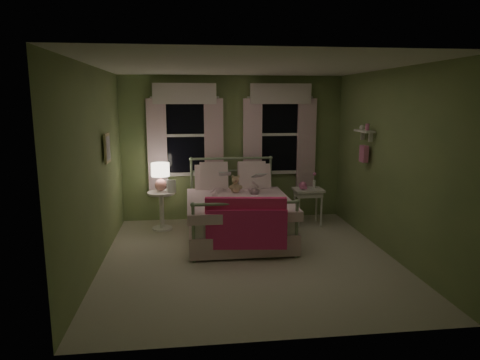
{
  "coord_description": "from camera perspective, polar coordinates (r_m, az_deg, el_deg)",
  "views": [
    {
      "loc": [
        -0.8,
        -5.61,
        2.17
      ],
      "look_at": [
        -0.05,
        0.59,
        1.0
      ],
      "focal_mm": 32.0,
      "sensor_mm": 36.0,
      "label": 1
    }
  ],
  "objects": [
    {
      "name": "teddy_bear",
      "position": [
        6.99,
        -0.6,
        -0.75
      ],
      "size": [
        0.22,
        0.18,
        0.3
      ],
      "color": "tan",
      "rests_on": "bed"
    },
    {
      "name": "child_right",
      "position": [
        7.16,
        1.48,
        0.53
      ],
      "size": [
        0.34,
        0.26,
        0.7
      ],
      "primitive_type": "imported",
      "rotation": [
        0.0,
        0.0,
        3.14
      ],
      "color": "#F7D1DD",
      "rests_on": "bed"
    },
    {
      "name": "book_nightstand",
      "position": [
        7.22,
        -9.73,
        -1.62
      ],
      "size": [
        0.23,
        0.27,
        0.02
      ],
      "primitive_type": "imported",
      "rotation": [
        0.0,
        0.0,
        -0.36
      ],
      "color": "beige",
      "rests_on": "nightstand_left"
    },
    {
      "name": "nightstand_right",
      "position": [
        7.55,
        9.07,
        -1.9
      ],
      "size": [
        0.5,
        0.4,
        0.64
      ],
      "color": "white",
      "rests_on": "ground"
    },
    {
      "name": "book_right",
      "position": [
        6.91,
        1.79,
        0.19
      ],
      "size": [
        0.21,
        0.15,
        0.26
      ],
      "primitive_type": "imported",
      "rotation": [
        1.22,
        0.0,
        0.19
      ],
      "color": "beige",
      "rests_on": "child_right"
    },
    {
      "name": "table_lamp",
      "position": [
        7.25,
        -10.57,
        0.79
      ],
      "size": [
        0.3,
        0.3,
        0.47
      ],
      "color": "#E28B85",
      "rests_on": "nightstand_left"
    },
    {
      "name": "bud_vase",
      "position": [
        7.59,
        9.89,
        -0.02
      ],
      "size": [
        0.06,
        0.06,
        0.28
      ],
      "color": "white",
      "rests_on": "nightstand_right"
    },
    {
      "name": "pink_toy",
      "position": [
        7.49,
        8.38,
        -0.75
      ],
      "size": [
        0.14,
        0.19,
        0.14
      ],
      "color": "pink",
      "rests_on": "nightstand_right"
    },
    {
      "name": "window_right",
      "position": [
        7.84,
        5.32,
        6.57
      ],
      "size": [
        1.34,
        0.13,
        1.96
      ],
      "color": "black",
      "rests_on": "room_shell"
    },
    {
      "name": "wall_shelf",
      "position": [
        6.9,
        16.23,
        4.82
      ],
      "size": [
        0.15,
        0.5,
        0.6
      ],
      "color": "white",
      "rests_on": "room_shell"
    },
    {
      "name": "framed_picture",
      "position": [
        6.35,
        -17.28,
        4.08
      ],
      "size": [
        0.03,
        0.32,
        0.42
      ],
      "color": "beige",
      "rests_on": "room_shell"
    },
    {
      "name": "pink_throw",
      "position": [
        5.79,
        0.81,
        -5.03
      ],
      "size": [
        1.1,
        0.27,
        0.71
      ],
      "color": "#FF3174",
      "rests_on": "bed"
    },
    {
      "name": "room_shell",
      "position": [
        5.74,
        1.23,
        1.88
      ],
      "size": [
        4.2,
        4.2,
        4.2
      ],
      "color": "beige",
      "rests_on": "ground"
    },
    {
      "name": "book_left",
      "position": [
        6.84,
        -2.85,
        0.44
      ],
      "size": [
        0.21,
        0.13,
        0.26
      ],
      "primitive_type": "imported",
      "rotation": [
        1.22,
        0.0,
        -0.08
      ],
      "color": "beige",
      "rests_on": "child_left"
    },
    {
      "name": "window_left",
      "position": [
        7.66,
        -7.28,
        6.44
      ],
      "size": [
        1.34,
        0.13,
        1.96
      ],
      "color": "black",
      "rests_on": "room_shell"
    },
    {
      "name": "bed",
      "position": [
        6.83,
        -0.35,
        -4.54
      ],
      "size": [
        1.58,
        2.04,
        1.18
      ],
      "color": "white",
      "rests_on": "ground"
    },
    {
      "name": "nightstand_left",
      "position": [
        7.36,
        -10.43,
        -3.32
      ],
      "size": [
        0.46,
        0.46,
        0.65
      ],
      "color": "white",
      "rests_on": "ground"
    },
    {
      "name": "child_left",
      "position": [
        7.1,
        -2.99,
        0.51
      ],
      "size": [
        0.3,
        0.24,
        0.71
      ],
      "primitive_type": "imported",
      "rotation": [
        0.0,
        0.0,
        2.86
      ],
      "color": "#F7D1DD",
      "rests_on": "bed"
    }
  ]
}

